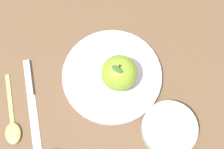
{
  "coord_description": "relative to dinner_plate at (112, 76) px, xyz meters",
  "views": [
    {
      "loc": [
        0.17,
        0.16,
        0.72
      ],
      "look_at": [
        -0.03,
        0.02,
        0.02
      ],
      "focal_mm": 52.98,
      "sensor_mm": 36.0,
      "label": 1
    }
  ],
  "objects": [
    {
      "name": "knife",
      "position": [
        0.14,
        -0.12,
        -0.01
      ],
      "size": [
        0.16,
        0.17,
        0.01
      ],
      "color": "silver",
      "rests_on": "ground_plane"
    },
    {
      "name": "spoon",
      "position": [
        0.22,
        -0.12,
        -0.0
      ],
      "size": [
        0.13,
        0.13,
        0.01
      ],
      "color": "#D8B766",
      "rests_on": "ground_plane"
    },
    {
      "name": "side_bowl",
      "position": [
        0.03,
        0.17,
        0.01
      ],
      "size": [
        0.12,
        0.12,
        0.04
      ],
      "color": "#B2C6B2",
      "rests_on": "ground_plane"
    },
    {
      "name": "dinner_plate",
      "position": [
        0.0,
        0.0,
        0.0
      ],
      "size": [
        0.23,
        0.23,
        0.02
      ],
      "color": "silver",
      "rests_on": "ground_plane"
    },
    {
      "name": "apple",
      "position": [
        -0.0,
        0.02,
        0.05
      ],
      "size": [
        0.08,
        0.08,
        0.09
      ],
      "color": "#8CB22D",
      "rests_on": "dinner_plate"
    },
    {
      "name": "ground_plane",
      "position": [
        0.03,
        -0.02,
        -0.01
      ],
      "size": [
        2.4,
        2.4,
        0.0
      ],
      "primitive_type": "plane",
      "color": "brown"
    }
  ]
}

